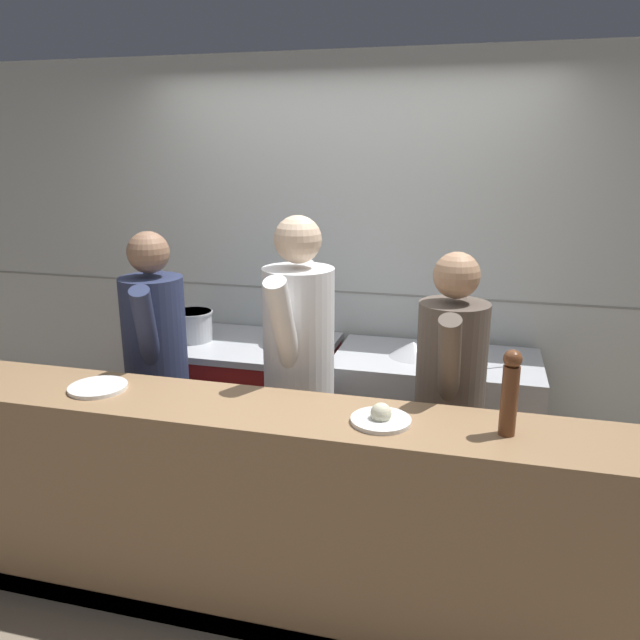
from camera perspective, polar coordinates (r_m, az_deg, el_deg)
The scene contains 15 objects.
ground_plane at distance 3.29m, azimuth -3.28°, elevation -22.96°, with size 14.00×14.00×0.00m, color #7F705B.
wall_back_tiled at distance 4.00m, azimuth 2.60°, elevation 4.77°, with size 8.00×0.06×2.60m.
oven_range at distance 4.06m, azimuth -7.27°, elevation -7.89°, with size 1.18×0.71×0.88m.
prep_counter at distance 3.81m, azimuth 10.32°, elevation -9.73°, with size 1.17×0.65×0.88m.
pass_counter at distance 2.88m, azimuth -4.36°, elevation -17.23°, with size 3.10×0.45×0.99m.
stock_pot at distance 3.96m, azimuth -11.51°, elevation -0.43°, with size 0.25×0.25×0.19m.
sauce_pot at distance 3.82m, azimuth -2.70°, elevation -0.71°, with size 0.24×0.24×0.19m.
mixing_bowl_steel at distance 3.64m, azimuth 8.51°, elevation -2.63°, with size 0.28×0.28×0.09m.
chefs_knife at distance 3.47m, azimuth 13.02°, elevation -4.42°, with size 0.36×0.23×0.02m.
plated_dish_main at distance 3.00m, azimuth -19.64°, elevation -5.82°, with size 0.26×0.26×0.02m.
plated_dish_appetiser at distance 2.52m, azimuth 5.59°, elevation -8.89°, with size 0.24×0.24×0.08m.
pepper_mill at distance 2.45m, azimuth 16.98°, elevation -6.23°, with size 0.07×0.07×0.34m.
chef_head_cook at distance 3.47m, azimuth -14.70°, elevation -4.13°, with size 0.43×0.70×1.64m.
chef_sous at distance 3.15m, azimuth -1.93°, elevation -4.55°, with size 0.36×0.76×1.74m.
chef_line at distance 3.04m, azimuth 11.72°, elevation -7.22°, with size 0.33×0.70×1.60m.
Camera 1 is at (0.82, -2.44, 2.05)m, focal length 35.00 mm.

